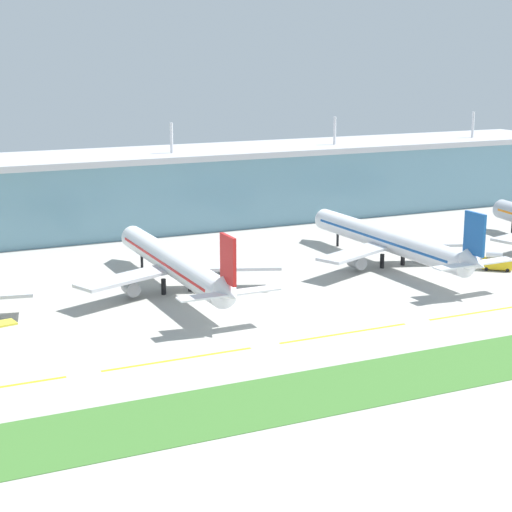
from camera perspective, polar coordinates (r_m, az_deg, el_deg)
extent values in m
plane|color=#A8A59E|center=(171.99, 5.99, -4.57)|extent=(600.00, 600.00, 0.00)
cube|color=#6693A8|center=(265.49, -5.98, 4.26)|extent=(280.00, 28.00, 21.77)
cube|color=#B2B2B7|center=(263.88, -6.04, 6.79)|extent=(288.00, 34.00, 1.80)
cylinder|color=silver|center=(258.04, -5.66, 7.86)|extent=(0.90, 0.90, 9.00)
cylinder|color=silver|center=(281.42, 5.27, 8.33)|extent=(0.90, 0.90, 9.00)
cylinder|color=silver|center=(313.18, 14.28, 8.49)|extent=(0.90, 0.90, 9.00)
cylinder|color=white|center=(195.07, -5.63, -0.40)|extent=(6.30, 60.23, 5.80)
cone|color=white|center=(224.81, -8.41, 1.38)|extent=(5.54, 4.05, 5.51)
cone|color=white|center=(165.00, -1.72, -2.49)|extent=(4.98, 6.67, 5.72)
cube|color=red|center=(164.23, -1.88, -0.24)|extent=(0.75, 6.41, 9.50)
cube|color=white|center=(163.46, -3.56, -2.74)|extent=(10.03, 3.28, 0.36)
cube|color=white|center=(167.68, -0.07, -2.29)|extent=(10.03, 3.28, 0.36)
cube|color=#B7BABF|center=(187.72, -8.60, -1.45)|extent=(24.78, 15.46, 0.70)
cylinder|color=gray|center=(190.12, -8.36, -2.13)|extent=(3.24, 4.53, 3.20)
cube|color=#B7BABF|center=(195.66, -1.87, -0.69)|extent=(24.82, 15.13, 0.70)
cylinder|color=gray|center=(197.19, -2.35, -1.42)|extent=(3.24, 4.53, 3.20)
cylinder|color=black|center=(216.98, -7.62, -0.31)|extent=(0.70, 0.70, 3.60)
cylinder|color=black|center=(192.50, -6.19, -2.05)|extent=(1.10, 1.10, 3.60)
cylinder|color=black|center=(194.60, -4.41, -1.84)|extent=(1.10, 1.10, 3.60)
cube|color=red|center=(194.98, -5.63, -0.29)|extent=(6.29, 54.21, 0.60)
cylinder|color=white|center=(220.12, 8.69, 1.11)|extent=(7.91, 61.65, 5.80)
cone|color=white|center=(246.90, 4.29, 2.57)|extent=(5.64, 4.19, 5.51)
cone|color=white|center=(194.15, 14.46, -0.47)|extent=(5.15, 6.79, 5.72)
cube|color=#19519E|center=(193.47, 14.38, 1.45)|extent=(0.92, 6.42, 9.50)
cube|color=white|center=(191.05, 13.12, -0.68)|extent=(10.10, 3.54, 0.36)
cube|color=white|center=(198.15, 15.56, -0.32)|extent=(10.10, 3.54, 0.36)
cube|color=#B7BABF|center=(210.19, 6.70, 0.22)|extent=(24.69, 15.96, 0.70)
cylinder|color=gray|center=(212.65, 6.74, -0.40)|extent=(3.35, 4.61, 3.20)
cube|color=#B7BABF|center=(224.07, 11.84, 0.85)|extent=(24.88, 14.61, 0.70)
cylinder|color=gray|center=(225.05, 11.34, 0.20)|extent=(3.35, 4.61, 3.20)
cylinder|color=black|center=(239.79, 5.47, 1.07)|extent=(0.70, 0.70, 3.60)
cylinder|color=black|center=(216.98, 8.41, -0.34)|extent=(1.10, 1.10, 3.60)
cylinder|color=black|center=(220.65, 9.77, -0.16)|extent=(1.10, 1.10, 3.60)
cube|color=#19519E|center=(220.03, 8.69, 1.21)|extent=(7.74, 55.51, 0.60)
cone|color=#ADB2BC|center=(272.42, 15.79, 3.13)|extent=(5.93, 4.61, 5.51)
cylinder|color=black|center=(266.44, 16.73, 1.81)|extent=(0.70, 0.70, 3.60)
cube|color=yellow|center=(152.95, -5.18, -6.88)|extent=(28.00, 0.70, 0.04)
cube|color=yellow|center=(166.69, 5.92, -5.16)|extent=(28.00, 0.70, 0.04)
cube|color=yellow|center=(185.72, 15.00, -3.59)|extent=(28.00, 0.70, 0.04)
cube|color=#3D702D|center=(149.85, 11.56, -7.53)|extent=(300.00, 18.00, 0.10)
cube|color=gold|center=(220.77, 15.80, -0.48)|extent=(7.20, 6.60, 2.60)
cylinder|color=silver|center=(220.25, 15.63, 0.09)|extent=(4.35, 4.10, 2.00)
cylinder|color=black|center=(222.29, 16.42, -0.78)|extent=(0.92, 0.84, 0.90)
cylinder|color=black|center=(220.01, 16.43, -0.92)|extent=(0.92, 0.84, 0.90)
cylinder|color=black|center=(222.17, 15.12, -0.70)|extent=(0.92, 0.84, 0.90)
cylinder|color=black|center=(219.90, 15.12, -0.84)|extent=(0.92, 0.84, 0.90)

